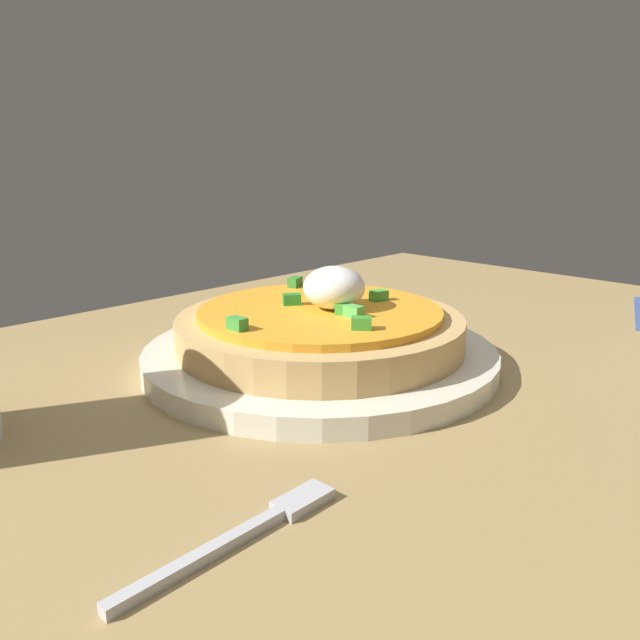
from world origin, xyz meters
TOP-DOWN VIEW (x-y plane):
  - dining_table at (0.00, 0.00)cm, footprint 93.25×69.60cm
  - plate at (-0.68, -7.48)cm, footprint 25.49×25.49cm
  - pizza at (-0.71, -7.44)cm, footprint 20.62×20.62cm
  - fork at (16.43, 5.26)cm, footprint 11.13×1.48cm

SIDE VIEW (x-z plane):
  - dining_table at x=0.00cm, z-range 0.00..2.42cm
  - fork at x=16.43cm, z-range 2.42..2.92cm
  - plate at x=-0.68cm, z-range 2.42..3.89cm
  - pizza at x=-0.71cm, z-range 2.46..8.38cm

